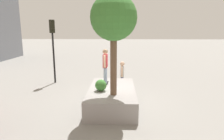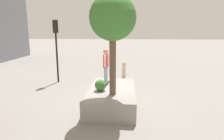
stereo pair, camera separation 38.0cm
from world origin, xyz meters
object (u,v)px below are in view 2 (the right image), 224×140
object	(u,v)px
plaza_tree	(113,19)
traffic_light_corner	(56,40)
skateboard	(106,83)
skateboarder	(106,64)
planter_ledge	(112,97)
pedestrian_crossing	(124,74)

from	to	relation	value
plaza_tree	traffic_light_corner	distance (m)	6.58
skateboard	skateboarder	world-z (taller)	skateboarder
planter_ledge	plaza_tree	world-z (taller)	plaza_tree
planter_ledge	traffic_light_corner	xyz separation A→B (m)	(4.04, 4.10, 2.47)
pedestrian_crossing	plaza_tree	bearing A→B (deg)	172.99
traffic_light_corner	plaza_tree	bearing A→B (deg)	-139.61
planter_ledge	skateboard	xyz separation A→B (m)	(0.67, 0.36, 0.49)
planter_ledge	skateboard	size ratio (longest dim) A/B	4.94
plaza_tree	skateboarder	xyz separation A→B (m)	(1.56, 0.46, -2.12)
skateboard	skateboarder	xyz separation A→B (m)	(-0.00, -0.00, 1.03)
skateboard	traffic_light_corner	bearing A→B (deg)	47.91
plaza_tree	pedestrian_crossing	world-z (taller)	plaza_tree
plaza_tree	skateboarder	bearing A→B (deg)	16.43
plaza_tree	skateboard	xyz separation A→B (m)	(1.56, 0.46, -3.15)
plaza_tree	pedestrian_crossing	distance (m)	4.62
planter_ledge	pedestrian_crossing	distance (m)	2.66
planter_ledge	skateboarder	size ratio (longest dim) A/B	2.31
skateboard	traffic_light_corner	distance (m)	5.42
traffic_light_corner	pedestrian_crossing	world-z (taller)	traffic_light_corner
planter_ledge	plaza_tree	distance (m)	3.74
planter_ledge	traffic_light_corner	bearing A→B (deg)	45.40
skateboarder	pedestrian_crossing	world-z (taller)	skateboarder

